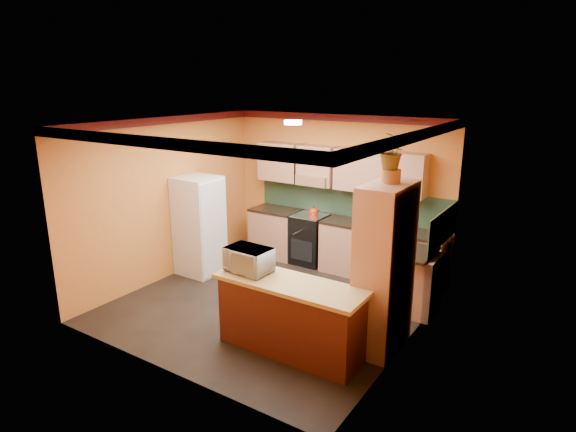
# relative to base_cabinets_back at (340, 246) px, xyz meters

# --- Properties ---
(room_shell) EXTENTS (4.24, 4.24, 2.72)m
(room_shell) POSITION_rel_base_cabinets_back_xyz_m (-0.22, -1.52, 1.65)
(room_shell) COLOR black
(room_shell) RESTS_ON ground
(base_cabinets_back) EXTENTS (3.65, 0.60, 0.88)m
(base_cabinets_back) POSITION_rel_base_cabinets_back_xyz_m (0.00, 0.00, 0.00)
(base_cabinets_back) COLOR tan
(base_cabinets_back) RESTS_ON ground
(countertop_back) EXTENTS (3.65, 0.62, 0.04)m
(countertop_back) POSITION_rel_base_cabinets_back_xyz_m (0.00, -0.00, 0.46)
(countertop_back) COLOR black
(countertop_back) RESTS_ON base_cabinets_back
(stove) EXTENTS (0.58, 0.58, 0.91)m
(stove) POSITION_rel_base_cabinets_back_xyz_m (-0.62, -0.00, 0.02)
(stove) COLOR black
(stove) RESTS_ON ground
(kettle) EXTENTS (0.22, 0.22, 0.18)m
(kettle) POSITION_rel_base_cabinets_back_xyz_m (-0.53, -0.05, 0.56)
(kettle) COLOR #AD260B
(kettle) RESTS_ON stove
(sink) EXTENTS (0.48, 0.40, 0.03)m
(sink) POSITION_rel_base_cabinets_back_xyz_m (0.78, 0.00, 0.50)
(sink) COLOR silver
(sink) RESTS_ON countertop_back
(base_cabinets_right) EXTENTS (0.60, 0.80, 0.88)m
(base_cabinets_right) POSITION_rel_base_cabinets_back_xyz_m (1.56, -0.88, 0.00)
(base_cabinets_right) COLOR tan
(base_cabinets_right) RESTS_ON ground
(countertop_right) EXTENTS (0.62, 0.80, 0.04)m
(countertop_right) POSITION_rel_base_cabinets_back_xyz_m (1.56, -0.88, 0.46)
(countertop_right) COLOR black
(countertop_right) RESTS_ON base_cabinets_right
(fridge) EXTENTS (0.68, 0.66, 1.70)m
(fridge) POSITION_rel_base_cabinets_back_xyz_m (-1.99, -1.44, 0.41)
(fridge) COLOR silver
(fridge) RESTS_ON ground
(pantry) EXTENTS (0.48, 0.90, 2.10)m
(pantry) POSITION_rel_base_cabinets_back_xyz_m (1.61, -2.03, 0.61)
(pantry) COLOR tan
(pantry) RESTS_ON ground
(fern_pot) EXTENTS (0.22, 0.22, 0.16)m
(fern_pot) POSITION_rel_base_cabinets_back_xyz_m (1.61, -1.98, 1.74)
(fern_pot) COLOR #955624
(fern_pot) RESTS_ON pantry
(fern) EXTENTS (0.39, 0.34, 0.43)m
(fern) POSITION_rel_base_cabinets_back_xyz_m (1.61, -1.98, 2.03)
(fern) COLOR tan
(fern) RESTS_ON fern_pot
(breakfast_bar) EXTENTS (1.80, 0.55, 0.88)m
(breakfast_bar) POSITION_rel_base_cabinets_back_xyz_m (0.72, -2.77, 0.00)
(breakfast_bar) COLOR #4B1E11
(breakfast_bar) RESTS_ON ground
(bar_top) EXTENTS (1.90, 0.65, 0.05)m
(bar_top) POSITION_rel_base_cabinets_back_xyz_m (0.72, -2.77, 0.47)
(bar_top) COLOR tan
(bar_top) RESTS_ON breakfast_bar
(microwave) EXTENTS (0.58, 0.40, 0.31)m
(microwave) POSITION_rel_base_cabinets_back_xyz_m (0.10, -2.77, 0.65)
(microwave) COLOR silver
(microwave) RESTS_ON bar_top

